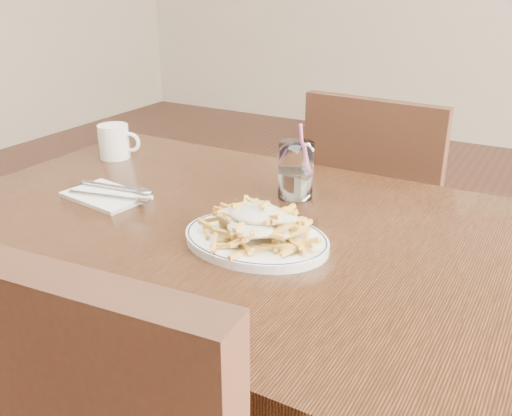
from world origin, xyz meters
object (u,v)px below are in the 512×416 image
Objects in this scene: chair_far at (378,216)px; water_glass at (296,174)px; table at (227,255)px; coffee_mug at (115,141)px; loaded_fries at (256,219)px; fries_plate at (256,239)px.

water_glass is at bearing -92.50° from chair_far.
table is 11.12× the size of coffee_mug.
fries_plate is at bearing 90.00° from loaded_fries.
loaded_fries reaches higher than table.
coffee_mug reaches higher than loaded_fries.
loaded_fries is 1.32× the size of water_glass.
chair_far is at bearing 91.17° from loaded_fries.
chair_far is (0.09, 0.73, -0.17)m from table.
chair_far is 8.17× the size of coffee_mug.
coffee_mug is at bearing 155.72° from loaded_fries.
loaded_fries is 0.62m from coffee_mug.
water_glass is (-0.04, 0.24, 0.00)m from loaded_fries.
water_glass is (0.06, 0.18, 0.13)m from table.
chair_far reaches higher than loaded_fries.
loaded_fries is 2.02× the size of coffee_mug.
table is at bearing 149.04° from fries_plate.
chair_far reaches higher than table.
chair_far is at bearing 91.17° from fries_plate.
coffee_mug is (-0.47, 0.19, 0.12)m from table.
coffee_mug is at bearing 178.20° from water_glass.
loaded_fries is at bearing -30.96° from table.
chair_far reaches higher than coffee_mug.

